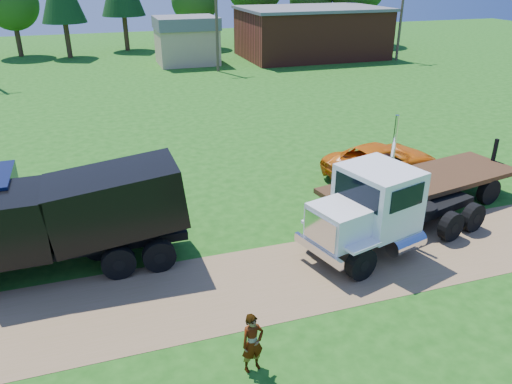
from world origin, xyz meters
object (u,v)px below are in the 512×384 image
object	(u,v)px
white_semi_tractor	(379,209)
spectator_a	(253,343)
navy_truck	(8,216)
flatbed_trailer	(421,185)
orange_pickup	(382,161)
black_dump_truck	(71,217)

from	to	relation	value
white_semi_tractor	spectator_a	size ratio (longest dim) A/B	4.79
spectator_a	white_semi_tractor	bearing A→B (deg)	24.45
navy_truck	flatbed_trailer	distance (m)	16.00
white_semi_tractor	orange_pickup	size ratio (longest dim) A/B	1.35
black_dump_truck	flatbed_trailer	bearing A→B (deg)	0.98
white_semi_tractor	black_dump_truck	size ratio (longest dim) A/B	0.98
white_semi_tractor	orange_pickup	world-z (taller)	white_semi_tractor
flatbed_trailer	spectator_a	xyz separation A→B (m)	(-9.65, -6.77, -0.17)
orange_pickup	white_semi_tractor	bearing A→B (deg)	137.47
flatbed_trailer	spectator_a	bearing A→B (deg)	-155.33
white_semi_tractor	flatbed_trailer	xyz separation A→B (m)	(3.60, 2.51, -0.61)
black_dump_truck	spectator_a	xyz separation A→B (m)	(4.19, -6.35, -1.11)
navy_truck	spectator_a	bearing A→B (deg)	-51.77
navy_truck	spectator_a	distance (m)	10.06
navy_truck	orange_pickup	distance (m)	16.38
black_dump_truck	spectator_a	bearing A→B (deg)	-57.35
orange_pickup	spectator_a	xyz separation A→B (m)	(-9.88, -10.18, 0.01)
navy_truck	black_dump_truck	bearing A→B (deg)	-35.16
orange_pickup	flatbed_trailer	size ratio (longest dim) A/B	0.62
white_semi_tractor	spectator_a	bearing A→B (deg)	-160.17
white_semi_tractor	navy_truck	distance (m)	12.85
black_dump_truck	spectator_a	size ratio (longest dim) A/B	4.91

